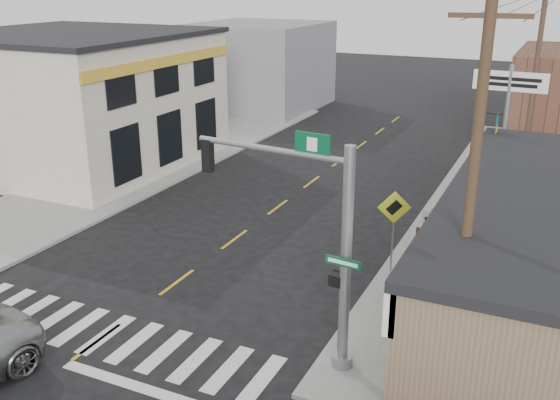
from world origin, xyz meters
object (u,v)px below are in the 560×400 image
at_px(traffic_signal_pole, 319,232).
at_px(guide_sign, 436,259).
at_px(dance_center_sign, 508,102).
at_px(utility_pole_far, 534,84).
at_px(bare_tree, 530,202).
at_px(lamp_post, 479,147).
at_px(utility_pole_near, 470,204).
at_px(fire_hydrant, 442,301).

relative_size(traffic_signal_pole, guide_sign, 2.34).
distance_m(dance_center_sign, utility_pole_far, 5.00).
height_order(traffic_signal_pole, dance_center_sign, dance_center_sign).
relative_size(guide_sign, bare_tree, 0.59).
bearing_deg(bare_tree, lamp_post, 111.42).
bearing_deg(utility_pole_near, traffic_signal_pole, 177.17).
height_order(fire_hydrant, utility_pole_far, utility_pole_far).
height_order(traffic_signal_pole, lamp_post, traffic_signal_pole).
bearing_deg(lamp_post, utility_pole_near, -79.98).
relative_size(lamp_post, bare_tree, 1.36).
height_order(traffic_signal_pole, utility_pole_near, utility_pole_near).
bearing_deg(traffic_signal_pole, guide_sign, 66.30).
distance_m(guide_sign, fire_hydrant, 1.34).
distance_m(traffic_signal_pole, fire_hydrant, 5.62).
bearing_deg(utility_pole_near, dance_center_sign, 86.07).
distance_m(utility_pole_near, utility_pole_far, 18.42).
distance_m(traffic_signal_pole, dance_center_sign, 14.02).
xyz_separation_m(guide_sign, dance_center_sign, (0.65, 9.82, 3.05)).
height_order(traffic_signal_pole, bare_tree, traffic_signal_pole).
bearing_deg(dance_center_sign, bare_tree, -75.75).
bearing_deg(utility_pole_far, bare_tree, -79.70).
distance_m(dance_center_sign, bare_tree, 8.93).
bearing_deg(utility_pole_near, guide_sign, 102.30).
relative_size(traffic_signal_pole, utility_pole_near, 0.64).
height_order(lamp_post, utility_pole_near, utility_pole_near).
distance_m(lamp_post, dance_center_sign, 3.29).
relative_size(dance_center_sign, utility_pole_near, 0.66).
xyz_separation_m(fire_hydrant, utility_pole_far, (1.00, 14.79, 4.40)).
bearing_deg(guide_sign, traffic_signal_pole, -95.35).
distance_m(fire_hydrant, dance_center_sign, 10.76).
bearing_deg(traffic_signal_pole, utility_pole_near, 9.85).
height_order(guide_sign, fire_hydrant, guide_sign).
bearing_deg(fire_hydrant, utility_pole_near, -75.51).
relative_size(dance_center_sign, bare_tree, 1.41).
height_order(guide_sign, utility_pole_near, utility_pole_near).
relative_size(bare_tree, utility_pole_far, 0.47).
xyz_separation_m(lamp_post, utility_pole_near, (1.17, -10.48, 1.37)).
bearing_deg(guide_sign, dance_center_sign, 110.81).
xyz_separation_m(dance_center_sign, utility_pole_near, (0.59, -13.46, 0.10)).
bearing_deg(dance_center_sign, guide_sign, -90.30).
xyz_separation_m(traffic_signal_pole, bare_tree, (4.53, 4.99, -0.16)).
height_order(fire_hydrant, bare_tree, bare_tree).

